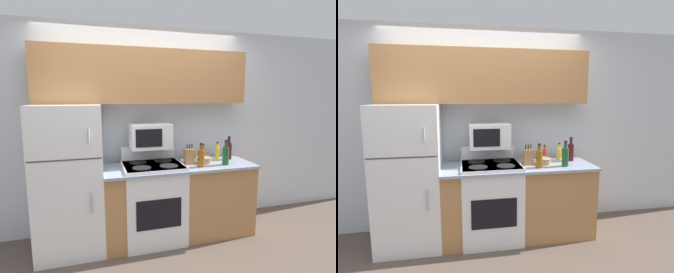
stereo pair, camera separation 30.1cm
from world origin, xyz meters
The scene contains 14 objects.
ground_plane centered at (0.00, 0.00, 0.00)m, with size 12.00×12.00×0.00m, color brown.
wall_back centered at (0.00, 0.71, 1.27)m, with size 8.00×0.05×2.55m.
lower_cabinets centered at (0.35, 0.29, 0.45)m, with size 1.79×0.63×0.89m.
refrigerator centered at (-0.89, 0.34, 0.80)m, with size 0.70×0.70×1.61m.
upper_cabinets centered at (0.00, 0.53, 1.93)m, with size 2.48×0.31×0.63m.
stove centered at (0.02, 0.28, 0.48)m, with size 0.69×0.61×1.08m.
microwave centered at (0.02, 0.41, 1.23)m, with size 0.48×0.31×0.29m.
knife_block centered at (0.47, 0.29, 0.98)m, with size 0.11×0.09×0.24m.
bowl centered at (0.66, 0.28, 0.93)m, with size 0.19×0.19×0.08m.
bottle_wine_green centered at (0.88, 0.14, 1.01)m, with size 0.08×0.08×0.30m.
bottle_hot_sauce centered at (0.73, 0.47, 0.97)m, with size 0.05×0.05×0.20m.
bottle_whiskey centered at (0.56, 0.13, 1.00)m, with size 0.08×0.08×0.28m.
bottle_wine_red centered at (1.05, 0.39, 1.01)m, with size 0.08×0.08×0.30m.
bottle_cooking_spray centered at (0.92, 0.46, 0.98)m, with size 0.06×0.06×0.22m.
Camera 1 is at (-0.61, -2.60, 1.69)m, focal length 28.00 mm.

